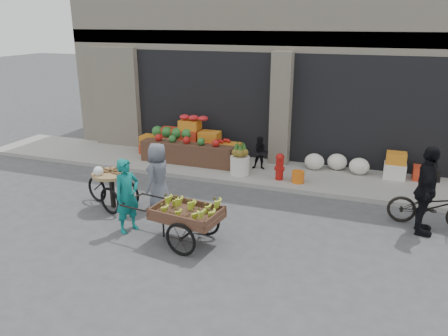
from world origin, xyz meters
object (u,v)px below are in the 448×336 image
(orange_bucket, at_px, (298,177))
(banana_cart, at_px, (185,211))
(tricycle_cart, at_px, (111,184))
(bicycle, at_px, (432,206))
(seated_person, at_px, (260,153))
(vendor_woman, at_px, (127,196))
(fire_hydrant, at_px, (280,166))
(pineapple_bin, at_px, (240,165))
(cyclist, at_px, (426,191))
(vendor_grey, at_px, (158,176))

(orange_bucket, xyz_separation_m, banana_cart, (-1.46, -3.70, 0.39))
(tricycle_cart, distance_m, bicycle, 6.90)
(seated_person, xyz_separation_m, vendor_woman, (-1.55, -4.33, 0.18))
(orange_bucket, height_order, banana_cart, banana_cart)
(fire_hydrant, distance_m, banana_cart, 3.88)
(pineapple_bin, bearing_deg, tricycle_cart, -127.08)
(fire_hydrant, xyz_separation_m, banana_cart, (-0.96, -3.75, 0.15))
(pineapple_bin, xyz_separation_m, bicycle, (4.62, -1.41, 0.08))
(seated_person, xyz_separation_m, cyclist, (4.02, -2.41, 0.32))
(pineapple_bin, distance_m, banana_cart, 3.82)
(orange_bucket, distance_m, vendor_woman, 4.58)
(vendor_grey, relative_size, bicycle, 0.90)
(fire_hydrant, distance_m, vendor_woman, 4.32)
(seated_person, relative_size, tricycle_cart, 0.64)
(seated_person, bearing_deg, bicycle, -35.49)
(banana_cart, bearing_deg, fire_hydrant, 83.34)
(fire_hydrant, bearing_deg, banana_cart, -104.28)
(vendor_woman, bearing_deg, cyclist, -48.90)
(vendor_woman, height_order, tricycle_cart, vendor_woman)
(vendor_woman, distance_m, bicycle, 6.22)
(pineapple_bin, bearing_deg, fire_hydrant, -2.60)
(seated_person, height_order, tricycle_cart, seated_person)
(orange_bucket, bearing_deg, banana_cart, -111.46)
(seated_person, height_order, vendor_woman, vendor_woman)
(orange_bucket, bearing_deg, bicycle, -23.47)
(fire_hydrant, bearing_deg, cyclist, -27.95)
(fire_hydrant, bearing_deg, orange_bucket, -5.71)
(orange_bucket, xyz_separation_m, cyclist, (2.82, -1.71, 0.64))
(banana_cart, bearing_deg, orange_bucket, 76.17)
(orange_bucket, bearing_deg, vendor_grey, -138.23)
(tricycle_cart, bearing_deg, cyclist, 25.18)
(seated_person, distance_m, vendor_grey, 3.47)
(fire_hydrant, bearing_deg, vendor_woman, -121.46)
(orange_bucket, height_order, seated_person, seated_person)
(vendor_woman, xyz_separation_m, tricycle_cart, (-0.99, 0.90, -0.20))
(fire_hydrant, height_order, cyclist, cyclist)
(vendor_woman, distance_m, cyclist, 5.89)
(tricycle_cart, height_order, vendor_grey, vendor_grey)
(pineapple_bin, height_order, banana_cart, banana_cart)
(pineapple_bin, height_order, fire_hydrant, fire_hydrant)
(pineapple_bin, relative_size, seated_person, 0.56)
(pineapple_bin, distance_m, orange_bucket, 1.61)
(orange_bucket, xyz_separation_m, seated_person, (-1.20, 0.70, 0.31))
(pineapple_bin, distance_m, fire_hydrant, 1.11)
(pineapple_bin, distance_m, vendor_woman, 3.92)
(bicycle, bearing_deg, fire_hydrant, 70.40)
(banana_cart, relative_size, tricycle_cart, 1.54)
(fire_hydrant, bearing_deg, tricycle_cart, -139.36)
(pineapple_bin, bearing_deg, orange_bucket, -3.58)
(tricycle_cart, bearing_deg, pineapple_bin, 69.27)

